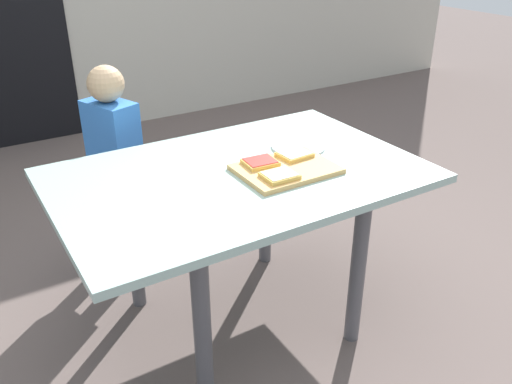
% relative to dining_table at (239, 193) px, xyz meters
% --- Properties ---
extents(ground_plane, '(16.00, 16.00, 0.00)m').
position_rel_dining_table_xyz_m(ground_plane, '(0.00, 0.00, -0.60)').
color(ground_plane, '#61524E').
extents(dining_table, '(1.33, 0.87, 0.69)m').
position_rel_dining_table_xyz_m(dining_table, '(0.00, 0.00, 0.00)').
color(dining_table, '#98B7AF').
rests_on(dining_table, ground).
extents(cutting_board, '(0.35, 0.26, 0.02)m').
position_rel_dining_table_xyz_m(cutting_board, '(0.15, -0.09, 0.09)').
color(cutting_board, tan).
rests_on(cutting_board, dining_table).
extents(pizza_slice_near_left, '(0.12, 0.10, 0.02)m').
position_rel_dining_table_xyz_m(pizza_slice_near_left, '(0.08, -0.15, 0.11)').
color(pizza_slice_near_left, gold).
rests_on(pizza_slice_near_left, cutting_board).
extents(pizza_slice_far_right, '(0.12, 0.11, 0.02)m').
position_rel_dining_table_xyz_m(pizza_slice_far_right, '(0.23, -0.03, 0.11)').
color(pizza_slice_far_right, gold).
rests_on(pizza_slice_far_right, cutting_board).
extents(pizza_slice_far_left, '(0.12, 0.11, 0.02)m').
position_rel_dining_table_xyz_m(pizza_slice_far_left, '(0.08, -0.02, 0.11)').
color(pizza_slice_far_left, gold).
rests_on(pizza_slice_far_left, cutting_board).
extents(plate_white_right, '(0.22, 0.22, 0.01)m').
position_rel_dining_table_xyz_m(plate_white_right, '(0.32, 0.08, 0.09)').
color(plate_white_right, white).
rests_on(plate_white_right, dining_table).
extents(child_left, '(0.21, 0.27, 0.97)m').
position_rel_dining_table_xyz_m(child_left, '(-0.25, 0.68, -0.06)').
color(child_left, navy).
rests_on(child_left, ground).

